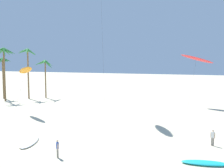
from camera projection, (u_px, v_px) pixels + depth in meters
The scene contains 10 objects.
palm_tree_0 at pixel (3, 65), 59.37m from camera, with size 3.66×3.67×9.11m.
palm_tree_1 at pixel (4, 56), 55.87m from camera, with size 4.95×4.94×11.15m.
palm_tree_2 at pixel (27, 57), 59.15m from camera, with size 4.55×4.16×11.08m.
palm_tree_3 at pixel (45, 66), 60.41m from camera, with size 4.54×4.93×8.60m.
flying_kite_0 at pixel (25, 70), 42.62m from camera, with size 4.84×4.81×8.00m.
flying_kite_5 at pixel (196, 59), 49.91m from camera, with size 6.32×7.71×10.00m.
grounded_kite_0 at pixel (29, 142), 28.76m from camera, with size 2.92×4.77×0.24m.
grounded_kite_1 at pixel (205, 163), 22.84m from camera, with size 4.00×1.65×0.28m.
person_foreground_walker at pixel (58, 148), 24.32m from camera, with size 0.37×0.41×1.65m.
person_far_watcher at pixel (213, 137), 27.69m from camera, with size 0.47×0.31×1.67m.
Camera 1 is at (8.72, -2.01, 8.93)m, focal length 43.52 mm.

